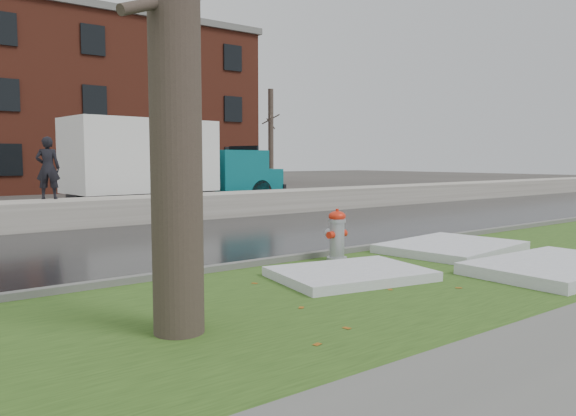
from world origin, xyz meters
TOP-DOWN VIEW (x-y plane):
  - ground at (0.00, 0.00)m, footprint 120.00×120.00m
  - verge at (0.00, -1.25)m, footprint 60.00×4.50m
  - road at (0.00, 4.50)m, footprint 60.00×7.00m
  - parking_lot at (0.00, 13.00)m, footprint 60.00×9.00m
  - curb at (0.00, 1.00)m, footprint 60.00×0.15m
  - snowbank at (0.00, 8.70)m, footprint 60.00×1.60m
  - brick_building at (2.00, 30.00)m, footprint 26.00×12.00m
  - bg_tree_right at (16.00, 24.00)m, footprint 1.40×1.62m
  - fire_hydrant at (0.39, 0.50)m, footprint 0.45×0.40m
  - tree at (-3.71, -1.54)m, footprint 1.32×1.53m
  - box_truck at (2.68, 12.01)m, footprint 9.69×2.87m
  - worker at (-2.14, 9.30)m, footprint 0.73×0.62m
  - snow_patch_near at (2.88, -0.10)m, footprint 2.82×2.30m
  - snow_patch_far at (-0.45, -0.71)m, footprint 2.46×1.98m
  - snow_patch_side at (2.44, -2.40)m, footprint 2.84×1.86m

SIDE VIEW (x-z plane):
  - ground at x=0.00m, z-range 0.00..0.00m
  - road at x=0.00m, z-range 0.00..0.03m
  - parking_lot at x=0.00m, z-range 0.00..0.03m
  - verge at x=0.00m, z-range 0.00..0.04m
  - curb at x=0.00m, z-range 0.00..0.14m
  - snow_patch_far at x=-0.45m, z-range 0.04..0.18m
  - snow_patch_near at x=2.88m, z-range 0.04..0.20m
  - snow_patch_side at x=2.44m, z-range 0.04..0.22m
  - snowbank at x=0.00m, z-range 0.00..0.75m
  - fire_hydrant at x=0.39m, z-range 0.07..0.99m
  - worker at x=-2.14m, z-range 0.75..2.45m
  - box_truck at x=2.68m, z-range 0.09..3.30m
  - bg_tree_right at x=16.00m, z-range 0.08..6.58m
  - tree at x=-3.71m, z-range 0.06..6.61m
  - brick_building at x=2.00m, z-range 0.00..10.00m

